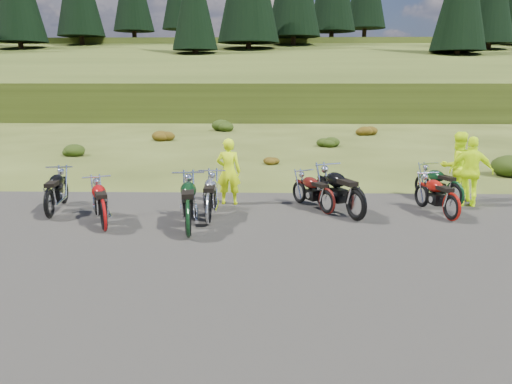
{
  "coord_description": "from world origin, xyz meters",
  "views": [
    {
      "loc": [
        -0.47,
        -10.35,
        3.32
      ],
      "look_at": [
        -0.73,
        0.5,
        0.85
      ],
      "focal_mm": 35.0,
      "sensor_mm": 36.0,
      "label": 1
    }
  ],
  "objects_px": {
    "motorcycle_0": "(51,219)",
    "person_middle": "(229,173)",
    "motorcycle_7": "(453,208)",
    "motorcycle_3": "(209,226)"
  },
  "relations": [
    {
      "from": "motorcycle_0",
      "to": "person_middle",
      "type": "distance_m",
      "value": 4.56
    },
    {
      "from": "motorcycle_0",
      "to": "motorcycle_7",
      "type": "relative_size",
      "value": 1.07
    },
    {
      "from": "motorcycle_0",
      "to": "person_middle",
      "type": "height_order",
      "value": "person_middle"
    },
    {
      "from": "motorcycle_7",
      "to": "person_middle",
      "type": "xyz_separation_m",
      "value": [
        -5.92,
        0.23,
        0.89
      ]
    },
    {
      "from": "motorcycle_0",
      "to": "person_middle",
      "type": "bearing_deg",
      "value": -78.63
    },
    {
      "from": "motorcycle_0",
      "to": "motorcycle_3",
      "type": "bearing_deg",
      "value": -104.78
    },
    {
      "from": "motorcycle_3",
      "to": "person_middle",
      "type": "bearing_deg",
      "value": -11.05
    },
    {
      "from": "motorcycle_7",
      "to": "person_middle",
      "type": "distance_m",
      "value": 5.99
    },
    {
      "from": "motorcycle_0",
      "to": "motorcycle_3",
      "type": "distance_m",
      "value": 3.9
    },
    {
      "from": "motorcycle_3",
      "to": "person_middle",
      "type": "relative_size",
      "value": 1.18
    }
  ]
}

